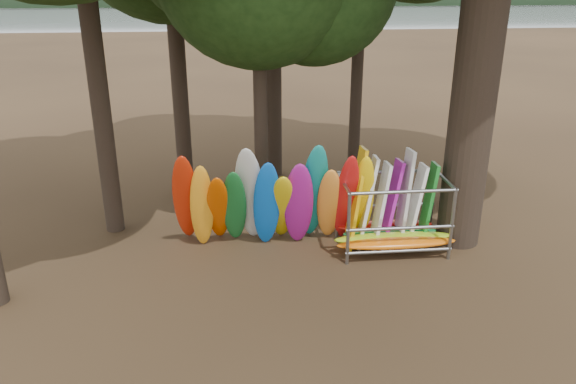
{
  "coord_description": "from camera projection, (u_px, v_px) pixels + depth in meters",
  "views": [
    {
      "loc": [
        -1.68,
        -12.63,
        7.02
      ],
      "look_at": [
        -0.29,
        1.5,
        1.4
      ],
      "focal_mm": 35.0,
      "sensor_mm": 36.0,
      "label": 1
    }
  ],
  "objects": [
    {
      "name": "kayak_row",
      "position": [
        276.0,
        202.0,
        14.82
      ],
      "size": [
        5.38,
        1.91,
        3.18
      ],
      "color": "red",
      "rests_on": "ground"
    },
    {
      "name": "lake",
      "position": [
        245.0,
        31.0,
        69.95
      ],
      "size": [
        160.0,
        160.0,
        0.0
      ],
      "primitive_type": "plane",
      "color": "gray",
      "rests_on": "ground"
    },
    {
      "name": "storage_rack",
      "position": [
        392.0,
        217.0,
        14.89
      ],
      "size": [
        3.21,
        1.63,
        2.83
      ],
      "color": "gray",
      "rests_on": "ground"
    },
    {
      "name": "ground",
      "position": [
        305.0,
        263.0,
        14.43
      ],
      "size": [
        120.0,
        120.0,
        0.0
      ],
      "primitive_type": "plane",
      "color": "#47331E",
      "rests_on": "ground"
    }
  ]
}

